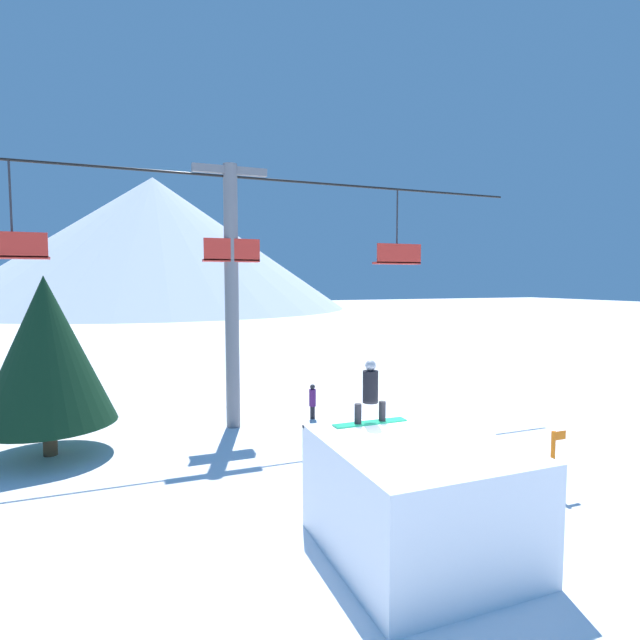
# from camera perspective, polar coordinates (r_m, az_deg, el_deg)

# --- Properties ---
(ground_plane) EXTENTS (220.00, 220.00, 0.00)m
(ground_plane) POSITION_cam_1_polar(r_m,az_deg,el_deg) (10.45, 10.79, -23.21)
(ground_plane) COLOR white
(mountain_ridge) EXTENTS (67.65, 67.65, 23.19)m
(mountain_ridge) POSITION_cam_1_polar(r_m,az_deg,el_deg) (94.75, -18.44, 8.30)
(mountain_ridge) COLOR silver
(mountain_ridge) RESTS_ON ground_plane
(snow_ramp) EXTENTS (3.09, 3.50, 2.03)m
(snow_ramp) POSITION_cam_1_polar(r_m,az_deg,el_deg) (9.50, 11.10, -19.35)
(snow_ramp) COLOR white
(snow_ramp) RESTS_ON ground_plane
(snowboarder) EXTENTS (1.53, 0.31, 1.27)m
(snowboarder) POSITION_cam_1_polar(r_m,az_deg,el_deg) (9.97, 5.78, -8.31)
(snowboarder) COLOR #1E9E6B
(snowboarder) RESTS_ON snow_ramp
(chairlift) EXTENTS (21.70, 0.45, 8.59)m
(chairlift) POSITION_cam_1_polar(r_m,az_deg,el_deg) (16.54, -10.08, 5.04)
(chairlift) COLOR slate
(chairlift) RESTS_ON ground_plane
(pine_tree_near) EXTENTS (3.57, 3.57, 5.00)m
(pine_tree_near) POSITION_cam_1_polar(r_m,az_deg,el_deg) (15.62, -28.81, -3.06)
(pine_tree_near) COLOR #4C3823
(pine_tree_near) RESTS_ON ground_plane
(trail_marker) EXTENTS (0.41, 0.10, 1.45)m
(trail_marker) POSITION_cam_1_polar(r_m,az_deg,el_deg) (12.90, 25.10, -14.30)
(trail_marker) COLOR orange
(trail_marker) RESTS_ON ground_plane
(distant_skier) EXTENTS (0.24, 0.24, 1.23)m
(distant_skier) POSITION_cam_1_polar(r_m,az_deg,el_deg) (17.76, -0.86, -9.13)
(distant_skier) COLOR black
(distant_skier) RESTS_ON ground_plane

